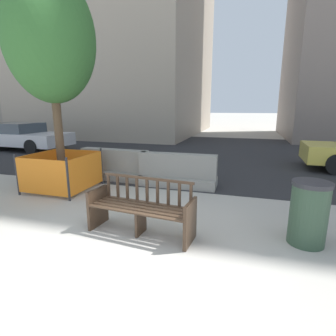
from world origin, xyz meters
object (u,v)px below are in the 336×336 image
(jersey_barrier_left, at_px, (115,167))
(trash_bin, at_px, (309,213))
(street_bench, at_px, (141,210))
(street_tree, at_px, (50,39))
(car_sedan_mid, at_px, (20,136))
(jersey_barrier_centre, at_px, (177,173))
(construction_fence, at_px, (62,170))

(jersey_barrier_left, bearing_deg, trash_bin, -29.01)
(street_bench, relative_size, street_tree, 0.36)
(car_sedan_mid, height_order, trash_bin, car_sedan_mid)
(street_bench, bearing_deg, trash_bin, 9.35)
(jersey_barrier_centre, distance_m, jersey_barrier_left, 1.88)
(trash_bin, bearing_deg, car_sedan_mid, 152.32)
(street_tree, height_order, construction_fence, street_tree)
(street_bench, xyz_separation_m, street_tree, (-2.76, 1.62, 3.04))
(jersey_barrier_left, distance_m, street_tree, 3.43)
(car_sedan_mid, bearing_deg, street_bench, -35.63)
(jersey_barrier_left, relative_size, car_sedan_mid, 0.42)
(construction_fence, distance_m, car_sedan_mid, 7.68)
(jersey_barrier_centre, bearing_deg, street_bench, -87.32)
(street_bench, bearing_deg, street_tree, 149.53)
(street_bench, relative_size, jersey_barrier_left, 0.85)
(jersey_barrier_centre, height_order, trash_bin, trash_bin)
(street_bench, relative_size, car_sedan_mid, 0.36)
(jersey_barrier_left, xyz_separation_m, street_tree, (-0.75, -1.26, 3.10))
(jersey_barrier_centre, distance_m, car_sedan_mid, 9.42)
(jersey_barrier_centre, xyz_separation_m, construction_fence, (-2.63, -1.09, 0.14))
(construction_fence, relative_size, car_sedan_mid, 0.30)
(car_sedan_mid, bearing_deg, jersey_barrier_centre, -22.56)
(street_bench, xyz_separation_m, trash_bin, (2.46, 0.41, 0.08))
(street_tree, bearing_deg, construction_fence, 180.00)
(jersey_barrier_left, distance_m, construction_fence, 1.47)
(jersey_barrier_centre, xyz_separation_m, trash_bin, (2.59, -2.31, 0.14))
(construction_fence, bearing_deg, street_tree, 0.00)
(jersey_barrier_centre, height_order, car_sedan_mid, car_sedan_mid)
(street_bench, bearing_deg, jersey_barrier_left, 124.83)
(street_bench, distance_m, jersey_barrier_left, 3.51)
(jersey_barrier_centre, bearing_deg, street_tree, -157.46)
(trash_bin, bearing_deg, jersey_barrier_centre, 138.27)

